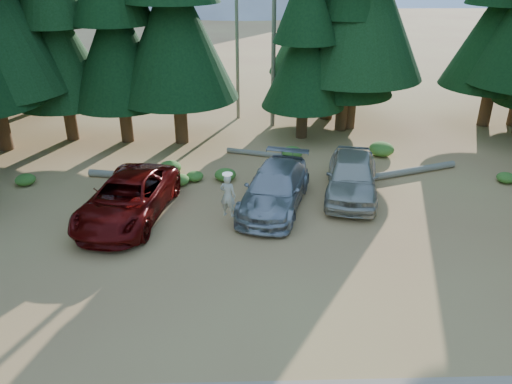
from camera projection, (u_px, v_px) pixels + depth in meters
ground at (273, 267)px, 16.07m from camera, size 160.00×160.00×0.00m
forest_belt_north at (258, 123)px, 29.57m from camera, size 36.00×7.00×22.00m
snag_front at (274, 17)px, 26.53m from camera, size 0.24×0.24×12.00m
snag_back at (237, 33)px, 28.26m from camera, size 0.20×0.20×10.00m
red_pickup at (128, 199)px, 18.72m from camera, size 3.63×6.12×1.60m
silver_minivan_center at (275, 188)px, 19.56m from camera, size 3.58×5.77×1.56m
silver_minivan_right at (352, 176)px, 20.46m from camera, size 3.10×5.42×1.74m
frisbee_player at (228, 195)px, 17.67m from camera, size 0.68×0.57×1.64m
log_left at (137, 176)px, 22.16m from camera, size 4.48×1.18×0.32m
log_mid at (256, 153)px, 24.75m from camera, size 2.99×1.24×0.25m
log_right at (410, 171)px, 22.66m from camera, size 4.71×1.87×0.31m
shrub_far_left at (180, 180)px, 21.61m from camera, size 0.84×0.84×0.46m
shrub_left at (195, 176)px, 22.02m from camera, size 0.76×0.76×0.42m
shrub_center_left at (170, 167)px, 22.72m from camera, size 1.03×1.03×0.57m
shrub_center_right at (225, 175)px, 22.04m from camera, size 0.94×0.94×0.52m
shrub_right at (292, 153)px, 24.41m from camera, size 1.02×1.02×0.56m
shrub_far_right at (382, 149)px, 24.69m from camera, size 1.23×1.23×0.68m
shrub_edge_west at (25, 180)px, 21.63m from camera, size 0.86×0.86×0.47m
shrub_edge_east at (506, 178)px, 21.85m from camera, size 0.79×0.79×0.44m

